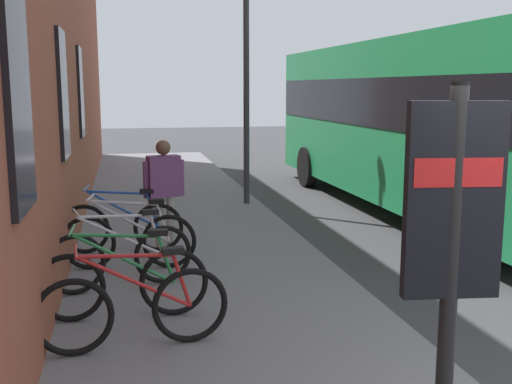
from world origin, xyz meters
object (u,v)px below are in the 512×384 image
at_px(bicycle_nearest_sign, 123,282).
at_px(pedestrian_near_bus, 164,183).
at_px(bicycle_under_window, 121,257).
at_px(bicycle_beside_lamp, 122,226).
at_px(city_bus, 416,116).
at_px(bicycle_end_of_row, 134,308).
at_px(transit_info_sign, 452,228).
at_px(street_lamp, 246,53).
at_px(bicycle_leaning_wall, 130,240).

relative_size(bicycle_nearest_sign, pedestrian_near_bus, 1.10).
height_order(bicycle_under_window, bicycle_beside_lamp, same).
bearing_deg(city_bus, bicycle_end_of_row, 136.68).
relative_size(bicycle_nearest_sign, transit_info_sign, 0.74).
height_order(bicycle_end_of_row, transit_info_sign, transit_info_sign).
xyz_separation_m(bicycle_under_window, transit_info_sign, (-4.21, -1.85, 1.21)).
xyz_separation_m(bicycle_beside_lamp, pedestrian_near_bus, (0.07, -0.62, 0.60)).
bearing_deg(street_lamp, city_bus, -103.90).
bearing_deg(street_lamp, transit_info_sign, 175.78).
distance_m(city_bus, pedestrian_near_bus, 5.84).
distance_m(bicycle_nearest_sign, bicycle_leaning_wall, 1.82).
relative_size(bicycle_end_of_row, transit_info_sign, 0.74).
xyz_separation_m(bicycle_under_window, bicycle_leaning_wall, (0.82, -0.11, -0.00)).
xyz_separation_m(transit_info_sign, street_lamp, (9.30, -0.69, 1.44)).
xyz_separation_m(city_bus, street_lamp, (0.82, 3.30, 1.24)).
xyz_separation_m(bicycle_leaning_wall, bicycle_beside_lamp, (0.84, 0.09, 0.00)).
bearing_deg(bicycle_under_window, pedestrian_near_bus, -20.20).
distance_m(bicycle_end_of_row, bicycle_beside_lamp, 3.45).
relative_size(bicycle_nearest_sign, bicycle_beside_lamp, 1.00).
relative_size(bicycle_under_window, transit_info_sign, 0.73).
bearing_deg(bicycle_beside_lamp, transit_info_sign, -162.70).
relative_size(bicycle_end_of_row, bicycle_nearest_sign, 1.00).
distance_m(bicycle_end_of_row, bicycle_leaning_wall, 2.61).
height_order(bicycle_leaning_wall, city_bus, city_bus).
xyz_separation_m(transit_info_sign, city_bus, (8.49, -3.99, 0.20)).
relative_size(bicycle_leaning_wall, bicycle_beside_lamp, 1.00).
bearing_deg(pedestrian_near_bus, city_bus, -63.95).
bearing_deg(bicycle_beside_lamp, pedestrian_near_bus, -83.11).
distance_m(transit_info_sign, city_bus, 9.38).
bearing_deg(pedestrian_near_bus, bicycle_under_window, 159.80).
bearing_deg(bicycle_beside_lamp, bicycle_under_window, 179.30).
xyz_separation_m(bicycle_under_window, city_bus, (4.28, -5.84, 1.41)).
bearing_deg(bicycle_end_of_row, bicycle_leaning_wall, 0.15).
height_order(bicycle_beside_lamp, city_bus, city_bus).
distance_m(bicycle_nearest_sign, transit_info_sign, 3.89).
relative_size(bicycle_beside_lamp, transit_info_sign, 0.74).
bearing_deg(pedestrian_near_bus, bicycle_nearest_sign, 167.37).
xyz_separation_m(bicycle_end_of_row, bicycle_beside_lamp, (3.45, 0.10, 0.00)).
bearing_deg(transit_info_sign, bicycle_nearest_sign, 29.52).
bearing_deg(bicycle_leaning_wall, transit_info_sign, -160.97).
height_order(bicycle_under_window, city_bus, city_bus).
bearing_deg(bicycle_beside_lamp, street_lamp, -36.24).
bearing_deg(bicycle_nearest_sign, city_bus, -47.79).
distance_m(bicycle_under_window, bicycle_beside_lamp, 1.66).
xyz_separation_m(city_bus, pedestrian_near_bus, (-2.54, 5.20, -0.81)).
bearing_deg(bicycle_leaning_wall, pedestrian_near_bus, -29.85).
bearing_deg(bicycle_nearest_sign, transit_info_sign, -150.48).
bearing_deg(bicycle_under_window, bicycle_end_of_row, -176.15).
distance_m(bicycle_under_window, city_bus, 7.37).
bearing_deg(street_lamp, bicycle_beside_lamp, 143.76).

